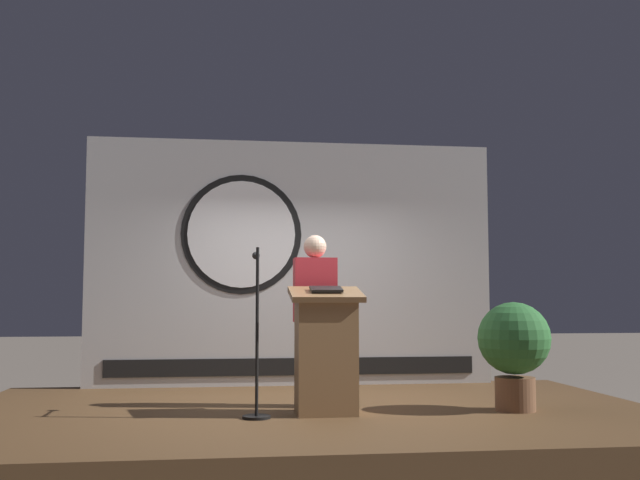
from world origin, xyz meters
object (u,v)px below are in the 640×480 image
object	(u,v)px
podium	(326,351)
microphone_stand	(257,358)
speaker_person	(315,318)
potted_plant	(514,345)

from	to	relation	value
podium	microphone_stand	size ratio (longest dim) A/B	0.78
speaker_person	potted_plant	distance (m)	1.85
podium	speaker_person	size ratio (longest dim) A/B	0.70
speaker_person	potted_plant	bearing A→B (deg)	-15.86
potted_plant	podium	bearing A→B (deg)	179.31
podium	potted_plant	xyz separation A→B (m)	(1.73, -0.02, 0.04)
podium	microphone_stand	bearing A→B (deg)	-170.61
microphone_stand	potted_plant	xyz separation A→B (m)	(2.34, 0.08, 0.08)
speaker_person	microphone_stand	bearing A→B (deg)	-134.65
podium	microphone_stand	xyz separation A→B (m)	(-0.61, -0.10, -0.04)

